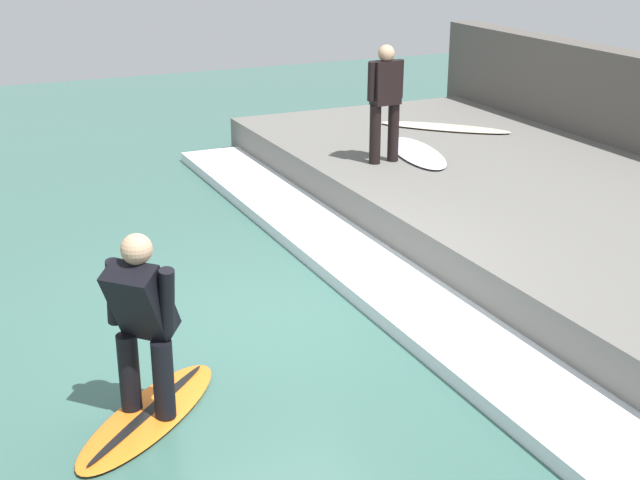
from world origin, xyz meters
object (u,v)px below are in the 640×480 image
(surfer_riding, at_px, (142,317))
(surfboard_spare, at_px, (445,127))
(surfboard_waiting_near, at_px, (417,153))
(surfer_waiting_near, at_px, (385,97))
(surfboard_riding, at_px, (149,415))

(surfer_riding, bearing_deg, surfboard_spare, 41.64)
(surfer_riding, distance_m, surfboard_waiting_near, 6.62)
(surfboard_waiting_near, distance_m, surfboard_spare, 1.66)
(surfer_waiting_near, bearing_deg, surfer_riding, -136.27)
(surfboard_riding, xyz_separation_m, surfboard_waiting_near, (4.99, 4.33, 0.55))
(surfboard_spare, bearing_deg, surfboard_riding, -138.36)
(surfer_waiting_near, bearing_deg, surfboard_riding, -136.27)
(surfboard_riding, relative_size, surfboard_waiting_near, 0.87)
(surfboard_spare, bearing_deg, surfer_riding, -138.36)
(surfboard_riding, relative_size, surfer_riding, 1.11)
(surfer_riding, relative_size, surfboard_spare, 0.84)
(surfer_waiting_near, relative_size, surfboard_waiting_near, 0.83)
(surfboard_riding, bearing_deg, surfer_riding, 0.00)
(surfboard_spare, bearing_deg, surfer_waiting_near, -144.02)
(surfer_riding, height_order, surfboard_spare, surfer_riding)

